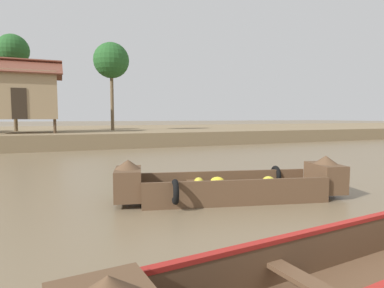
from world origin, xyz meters
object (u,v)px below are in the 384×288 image
banana_boat (232,185)px  palm_tree_far (13,51)px  stilt_house_mid_left (21,95)px  palm_tree_near (111,61)px

banana_boat → palm_tree_far: size_ratio=0.81×
stilt_house_mid_left → palm_tree_near: bearing=18.1°
banana_boat → palm_tree_near: palm_tree_near is taller
stilt_house_mid_left → palm_tree_far: (-0.66, 2.75, 3.07)m
banana_boat → stilt_house_mid_left: stilt_house_mid_left is taller
palm_tree_far → banana_boat: bearing=-71.6°
palm_tree_near → palm_tree_far: 6.52m
stilt_house_mid_left → palm_tree_far: 4.17m
banana_boat → palm_tree_far: palm_tree_far is taller
banana_boat → stilt_house_mid_left: size_ratio=1.11×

